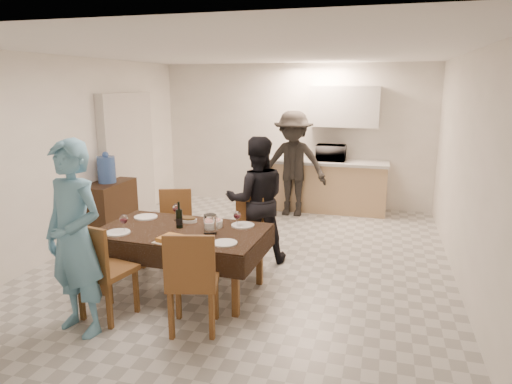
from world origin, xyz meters
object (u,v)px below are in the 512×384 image
at_px(microwave, 331,153).
at_px(person_near, 75,239).
at_px(savoury_tart, 175,239).
at_px(person_far, 257,200).
at_px(person_kitchen, 293,164).
at_px(water_pitcher, 210,224).
at_px(dining_table, 182,232).
at_px(water_jug, 106,170).
at_px(wine_bottle, 179,215).
at_px(console, 110,209).

relative_size(microwave, person_near, 0.28).
distance_m(savoury_tart, person_far, 1.50).
bearing_deg(person_kitchen, savoury_tart, -97.56).
bearing_deg(water_pitcher, person_near, -131.99).
distance_m(dining_table, water_jug, 2.32).
bearing_deg(person_near, savoury_tart, 60.41).
xyz_separation_m(wine_bottle, person_near, (-0.50, -1.10, 0.05)).
xyz_separation_m(savoury_tart, person_kitchen, (0.48, 3.64, 0.18)).
height_order(water_pitcher, microwave, microwave).
xyz_separation_m(savoury_tart, person_near, (-0.65, -0.67, 0.17)).
xyz_separation_m(water_jug, wine_bottle, (1.77, -1.34, -0.17)).
bearing_deg(water_jug, person_near, -62.54).
relative_size(savoury_tart, person_far, 0.23).
bearing_deg(person_kitchen, console, -142.16).
relative_size(wine_bottle, person_near, 0.16).
bearing_deg(console, savoury_tart, -42.73).
distance_m(water_jug, person_far, 2.40).
distance_m(microwave, person_far, 2.74).
distance_m(wine_bottle, person_kitchen, 3.27).
xyz_separation_m(dining_table, microwave, (1.18, 3.71, 0.38)).
bearing_deg(microwave, person_far, 76.75).
bearing_deg(wine_bottle, water_pitcher, -14.04).
relative_size(console, person_kitchen, 0.50).
height_order(microwave, person_far, person_far).
height_order(water_jug, savoury_tart, water_jug).
xyz_separation_m(microwave, person_near, (-1.73, -4.76, -0.16)).
distance_m(water_jug, person_kitchen, 3.04).
xyz_separation_m(console, microwave, (3.00, 2.32, 0.64)).
bearing_deg(person_kitchen, wine_bottle, -101.16).
distance_m(water_jug, person_near, 2.76).
bearing_deg(person_kitchen, microwave, 37.18).
bearing_deg(dining_table, console, 144.96).
height_order(wine_bottle, savoury_tart, wine_bottle).
distance_m(dining_table, water_pitcher, 0.38).
bearing_deg(person_near, water_pitcher, 62.56).
height_order(dining_table, savoury_tart, savoury_tart).
height_order(dining_table, water_jug, water_jug).
xyz_separation_m(microwave, person_kitchen, (-0.59, -0.45, -0.15)).
height_order(water_jug, wine_bottle, water_jug).
distance_m(wine_bottle, person_far, 1.17).
bearing_deg(person_near, person_kitchen, 89.82).
relative_size(dining_table, microwave, 3.61).
relative_size(water_jug, person_far, 0.24).
bearing_deg(person_far, wine_bottle, 37.80).
relative_size(dining_table, person_far, 1.13).
xyz_separation_m(dining_table, person_far, (0.55, 1.05, 0.14)).
relative_size(water_jug, microwave, 0.76).
bearing_deg(water_jug, console, 0.00).
relative_size(dining_table, person_near, 1.03).
height_order(wine_bottle, person_kitchen, person_kitchen).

